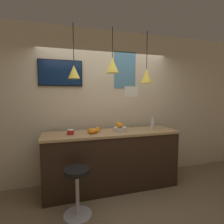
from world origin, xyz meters
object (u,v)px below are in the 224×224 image
Objects in this scene: spread_jar at (70,132)px; mounted_tv at (61,73)px; fruit_bowl at (120,128)px; bar_stool at (77,184)px; juice_bottle at (152,124)px.

mounted_tv is (-0.13, 0.41, 1.00)m from spread_jar.
spread_jar is (-0.85, 0.00, -0.02)m from fruit_bowl.
juice_bottle is at bearing 21.30° from bar_stool.
fruit_bowl is 0.65m from juice_bottle.
bar_stool is 0.84m from spread_jar.
spread_jar is (-0.05, 0.57, 0.61)m from bar_stool.
spread_jar reaches higher than bar_stool.
mounted_tv reaches higher than spread_jar.
juice_bottle is 2.35× the size of spread_jar.
juice_bottle reaches higher than spread_jar.
fruit_bowl is at bearing -0.03° from spread_jar.
bar_stool is at bearing -158.70° from juice_bottle.
spread_jar is at bearing 179.97° from fruit_bowl.
fruit_bowl reaches higher than bar_stool.
fruit_bowl is 0.30× the size of mounted_tv.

